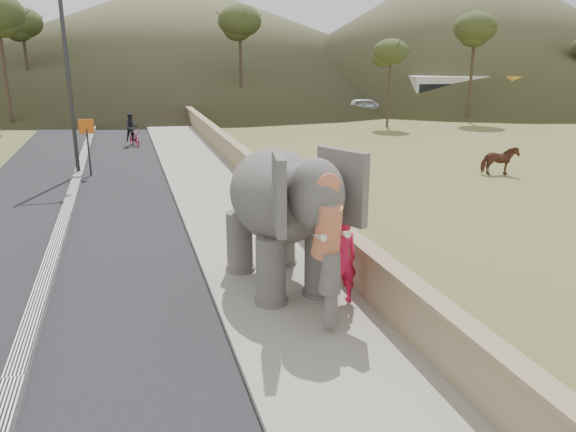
# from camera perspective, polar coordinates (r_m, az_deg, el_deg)

# --- Properties ---
(ground) EXTENTS (160.00, 160.00, 0.00)m
(ground) POSITION_cam_1_polar(r_m,az_deg,el_deg) (10.10, 3.60, -13.90)
(ground) COLOR olive
(ground) RESTS_ON ground
(road) EXTENTS (7.00, 120.00, 0.03)m
(road) POSITION_cam_1_polar(r_m,az_deg,el_deg) (18.97, -21.64, -0.29)
(road) COLOR black
(road) RESTS_ON ground
(median) EXTENTS (0.35, 120.00, 0.22)m
(median) POSITION_cam_1_polar(r_m,az_deg,el_deg) (18.95, -21.67, -0.01)
(median) COLOR black
(median) RESTS_ON ground
(walkway) EXTENTS (3.00, 120.00, 0.15)m
(walkway) POSITION_cam_1_polar(r_m,az_deg,el_deg) (19.10, -6.61, 1.08)
(walkway) COLOR #9E9687
(walkway) RESTS_ON ground
(parapet) EXTENTS (0.30, 120.00, 1.10)m
(parapet) POSITION_cam_1_polar(r_m,az_deg,el_deg) (19.31, -1.82, 2.81)
(parapet) COLOR tan
(parapet) RESTS_ON ground
(lamppost) EXTENTS (1.76, 0.36, 8.00)m
(lamppost) POSITION_cam_1_polar(r_m,az_deg,el_deg) (24.87, -20.88, 14.89)
(lamppost) COLOR #2E2F33
(lamppost) RESTS_ON ground
(signboard) EXTENTS (0.60, 0.08, 2.40)m
(signboard) POSITION_cam_1_polar(r_m,az_deg,el_deg) (24.95, -19.71, 7.52)
(signboard) COLOR #2D2D33
(signboard) RESTS_ON ground
(cow) EXTENTS (1.58, 1.00, 1.24)m
(cow) POSITION_cam_1_polar(r_m,az_deg,el_deg) (25.53, 20.67, 5.27)
(cow) COLOR brown
(cow) RESTS_ON ground
(distant_car) EXTENTS (4.48, 2.52, 1.44)m
(distant_car) POSITION_cam_1_polar(r_m,az_deg,el_deg) (47.01, 8.03, 10.93)
(distant_car) COLOR #ACADB3
(distant_car) RESTS_ON ground
(bus_white) EXTENTS (11.28, 4.73, 3.10)m
(bus_white) POSITION_cam_1_polar(r_m,az_deg,el_deg) (50.47, 18.56, 11.57)
(bus_white) COLOR silver
(bus_white) RESTS_ON ground
(bus_orange) EXTENTS (11.27, 4.39, 3.10)m
(bus_orange) POSITION_cam_1_polar(r_m,az_deg,el_deg) (54.20, 24.68, 11.22)
(bus_orange) COLOR gold
(bus_orange) RESTS_ON ground
(hill_right) EXTENTS (56.00, 56.00, 16.00)m
(hill_right) POSITION_cam_1_polar(r_m,az_deg,el_deg) (71.78, 17.51, 18.03)
(hill_right) COLOR brown
(hill_right) RESTS_ON ground
(hill_far) EXTENTS (80.00, 80.00, 14.00)m
(hill_far) POSITION_cam_1_polar(r_m,az_deg,el_deg) (78.61, -10.97, 17.53)
(hill_far) COLOR brown
(hill_far) RESTS_ON ground
(elephant_and_man) EXTENTS (2.69, 4.55, 3.13)m
(elephant_and_man) POSITION_cam_1_polar(r_m,az_deg,el_deg) (12.08, -1.02, 0.13)
(elephant_and_man) COLOR slate
(elephant_and_man) RESTS_ON ground
(motorcyclist) EXTENTS (1.04, 1.75, 1.80)m
(motorcyclist) POSITION_cam_1_polar(r_m,az_deg,el_deg) (32.57, -15.45, 8.09)
(motorcyclist) COLOR maroon
(motorcyclist) RESTS_ON ground
(trees) EXTENTS (48.73, 42.59, 8.95)m
(trees) POSITION_cam_1_polar(r_m,az_deg,el_deg) (36.33, -11.78, 14.58)
(trees) COLOR #473828
(trees) RESTS_ON ground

